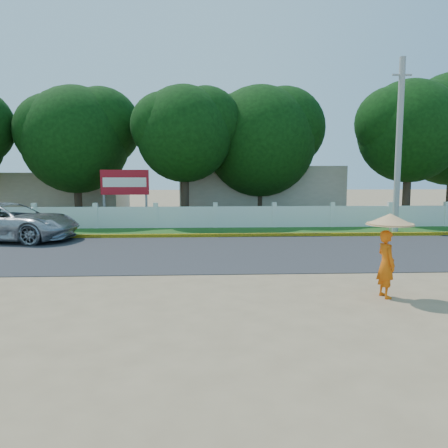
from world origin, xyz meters
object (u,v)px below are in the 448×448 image
at_px(vehicle, 8,222).
at_px(monk_with_parasol, 388,243).
at_px(utility_pole, 399,146).
at_px(billboard, 125,185).

height_order(vehicle, monk_with_parasol, monk_with_parasol).
bearing_deg(utility_pole, vehicle, -173.88).
xyz_separation_m(vehicle, monk_with_parasol, (12.16, -8.79, 0.46)).
bearing_deg(vehicle, billboard, -29.94).
height_order(utility_pole, billboard, utility_pole).
xyz_separation_m(monk_with_parasol, billboard, (-8.22, 13.62, 0.90)).
distance_m(monk_with_parasol, billboard, 15.93).
bearing_deg(monk_with_parasol, vehicle, 144.16).
height_order(utility_pole, vehicle, utility_pole).
height_order(monk_with_parasol, billboard, billboard).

